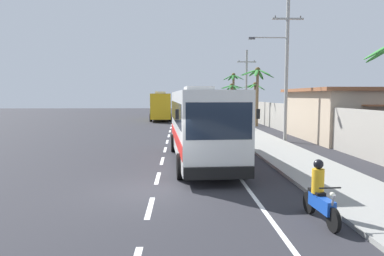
# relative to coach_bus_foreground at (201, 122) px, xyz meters

# --- Properties ---
(ground_plane) EXTENTS (160.00, 160.00, 0.00)m
(ground_plane) POSITION_rel_coach_bus_foreground_xyz_m (-1.98, -5.44, -1.98)
(ground_plane) COLOR #28282D
(sidewalk_kerb) EXTENTS (3.20, 90.00, 0.14)m
(sidewalk_kerb) POSITION_rel_coach_bus_foreground_xyz_m (4.82, 4.56, -1.91)
(sidewalk_kerb) COLOR gray
(sidewalk_kerb) RESTS_ON ground
(lane_markings) EXTENTS (3.48, 71.36, 0.01)m
(lane_markings) POSITION_rel_coach_bus_foreground_xyz_m (0.03, 9.44, -1.98)
(lane_markings) COLOR white
(lane_markings) RESTS_ON ground
(boundary_wall) EXTENTS (0.24, 60.00, 2.59)m
(boundary_wall) POSITION_rel_coach_bus_foreground_xyz_m (8.62, 8.56, -0.68)
(boundary_wall) COLOR #9E998E
(boundary_wall) RESTS_ON ground
(coach_bus_foreground) EXTENTS (3.43, 10.69, 3.81)m
(coach_bus_foreground) POSITION_rel_coach_bus_foreground_xyz_m (0.00, 0.00, 0.00)
(coach_bus_foreground) COLOR silver
(coach_bus_foreground) RESTS_ON ground
(coach_bus_far_lane) EXTENTS (3.40, 11.38, 3.87)m
(coach_bus_far_lane) POSITION_rel_coach_bus_foreground_xyz_m (-3.72, 30.19, 0.03)
(coach_bus_far_lane) COLOR gold
(coach_bus_far_lane) RESTS_ON ground
(motorcycle_beside_bus) EXTENTS (0.56, 1.96, 1.64)m
(motorcycle_beside_bus) POSITION_rel_coach_bus_foreground_xyz_m (2.60, -8.43, -1.32)
(motorcycle_beside_bus) COLOR black
(motorcycle_beside_bus) RESTS_ON ground
(pedestrian_near_kerb) EXTENTS (0.36, 0.36, 1.82)m
(pedestrian_near_kerb) POSITION_rel_coach_bus_foreground_xyz_m (4.69, 15.55, -0.88)
(pedestrian_near_kerb) COLOR navy
(pedestrian_near_kerb) RESTS_ON sidewalk_kerb
(utility_pole_mid) EXTENTS (3.86, 0.24, 10.23)m
(utility_pole_mid) POSITION_rel_coach_bus_foreground_xyz_m (6.43, 7.07, 3.44)
(utility_pole_mid) COLOR #9E9E99
(utility_pole_mid) RESTS_ON ground
(utility_pole_far) EXTENTS (2.22, 0.24, 8.57)m
(utility_pole_far) POSITION_rel_coach_bus_foreground_xyz_m (6.70, 22.46, 2.50)
(utility_pole_far) COLOR #9E9E99
(utility_pole_far) RESTS_ON ground
(palm_nearest) EXTENTS (3.18, 3.04, 6.67)m
(palm_nearest) POSITION_rel_coach_bus_foreground_xyz_m (6.88, 33.25, 2.68)
(palm_nearest) COLOR brown
(palm_nearest) RESTS_ON ground
(palm_second) EXTENTS (3.17, 3.17, 5.00)m
(palm_second) POSITION_rel_coach_bus_foreground_xyz_m (6.04, 29.34, 1.62)
(palm_second) COLOR brown
(palm_second) RESTS_ON ground
(palm_fourth) EXTENTS (3.84, 3.85, 6.40)m
(palm_fourth) POSITION_rel_coach_bus_foreground_xyz_m (7.33, 19.72, 2.77)
(palm_fourth) COLOR brown
(palm_fourth) RESTS_ON ground
(palm_farthest) EXTENTS (2.88, 2.79, 5.02)m
(palm_farthest) POSITION_rel_coach_bus_foreground_xyz_m (8.37, 25.51, 1.83)
(palm_farthest) COLOR brown
(palm_farthest) RESTS_ON ground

